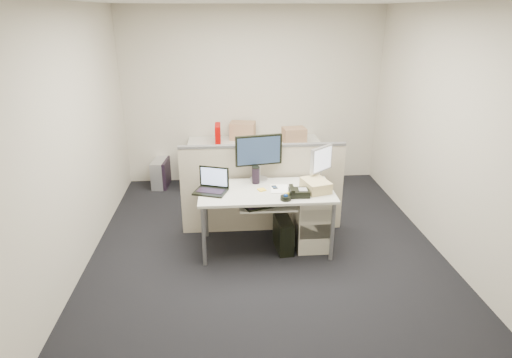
{
  "coord_description": "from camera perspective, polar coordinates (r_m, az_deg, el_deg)",
  "views": [
    {
      "loc": [
        -0.44,
        -4.39,
        2.6
      ],
      "look_at": [
        -0.1,
        0.15,
        0.81
      ],
      "focal_mm": 30.0,
      "sensor_mm": 36.0,
      "label": 1
    }
  ],
  "objects": [
    {
      "name": "laptop",
      "position": [
        4.71,
        -6.13,
        -0.35
      ],
      "size": [
        0.41,
        0.36,
        0.26
      ],
      "primitive_type": "cube",
      "rotation": [
        0.0,
        0.0,
        -0.33
      ],
      "color": "black",
      "rests_on": "desk"
    },
    {
      "name": "cellphone",
      "position": [
        4.84,
        2.49,
        -1.15
      ],
      "size": [
        0.07,
        0.11,
        0.01
      ],
      "primitive_type": "cube",
      "rotation": [
        0.0,
        0.0,
        0.17
      ],
      "color": "black",
      "rests_on": "desk"
    },
    {
      "name": "wall_left",
      "position": [
        4.82,
        -23.04,
        4.72
      ],
      "size": [
        0.02,
        4.5,
        2.7
      ],
      "primitive_type": "cube",
      "color": "beige",
      "rests_on": "ground"
    },
    {
      "name": "monitor_main",
      "position": [
        4.99,
        0.36,
        2.84
      ],
      "size": [
        0.58,
        0.31,
        0.55
      ],
      "primitive_type": "cube",
      "rotation": [
        0.0,
        0.0,
        0.18
      ],
      "color": "black",
      "rests_on": "desk"
    },
    {
      "name": "sticky_pad",
      "position": [
        4.78,
        0.77,
        -1.44
      ],
      "size": [
        0.11,
        0.11,
        0.01
      ],
      "primitive_type": "cube",
      "rotation": [
        0.0,
        0.0,
        0.35
      ],
      "color": "yellow",
      "rests_on": "desk"
    },
    {
      "name": "trackball",
      "position": [
        4.55,
        3.97,
        -2.54
      ],
      "size": [
        0.14,
        0.14,
        0.04
      ],
      "primitive_type": "cylinder",
      "rotation": [
        0.0,
        0.0,
        0.22
      ],
      "color": "black",
      "rests_on": "desk"
    },
    {
      "name": "monitor_small",
      "position": [
        4.98,
        8.65,
        1.83
      ],
      "size": [
        0.38,
        0.36,
        0.43
      ],
      "primitive_type": "cube",
      "rotation": [
        0.0,
        0.0,
        0.7
      ],
      "color": "#B7B7BC",
      "rests_on": "desk"
    },
    {
      "name": "drawer_pedestal",
      "position": [
        5.09,
        7.48,
        -5.29
      ],
      "size": [
        0.4,
        0.55,
        0.65
      ],
      "primitive_type": "cube",
      "color": "beige",
      "rests_on": "floor"
    },
    {
      "name": "desk_phone",
      "position": [
        4.66,
        5.76,
        -1.83
      ],
      "size": [
        0.22,
        0.19,
        0.07
      ],
      "primitive_type": "cube",
      "rotation": [
        0.0,
        0.0,
        -0.03
      ],
      "color": "black",
      "rests_on": "desk"
    },
    {
      "name": "pc_tower_desk",
      "position": [
        5.0,
        3.67,
        -7.32
      ],
      "size": [
        0.2,
        0.43,
        0.39
      ],
      "primitive_type": "cube",
      "rotation": [
        0.0,
        0.0,
        0.09
      ],
      "color": "black",
      "rests_on": "floor"
    },
    {
      "name": "keyboard_tray",
      "position": [
        4.67,
        1.57,
        -3.6
      ],
      "size": [
        0.62,
        0.32,
        0.02
      ],
      "primitive_type": "cube",
      "color": "#BABAAE",
      "rests_on": "desk"
    },
    {
      "name": "desk",
      "position": [
        4.82,
        1.36,
        -2.21
      ],
      "size": [
        1.5,
        0.75,
        0.73
      ],
      "color": "#BABAAE",
      "rests_on": "floor"
    },
    {
      "name": "pc_tower_spare_silver",
      "position": [
        6.93,
        -12.69,
        0.8
      ],
      "size": [
        0.24,
        0.48,
        0.43
      ],
      "primitive_type": "cube",
      "rotation": [
        0.0,
        0.0,
        -0.12
      ],
      "color": "#B7B7BC",
      "rests_on": "floor"
    },
    {
      "name": "red_binder",
      "position": [
        6.45,
        -5.11,
        5.9
      ],
      "size": [
        0.08,
        0.33,
        0.31
      ],
      "primitive_type": "cube",
      "rotation": [
        0.0,
        0.0,
        -0.01
      ],
      "color": "#A30402",
      "rests_on": "back_counter"
    },
    {
      "name": "manila_folders",
      "position": [
        4.8,
        7.97,
        -0.86
      ],
      "size": [
        0.33,
        0.38,
        0.12
      ],
      "primitive_type": "cube",
      "rotation": [
        0.0,
        0.0,
        0.27
      ],
      "color": "#CBB979",
      "rests_on": "desk"
    },
    {
      "name": "cardboard_box_right",
      "position": [
        6.53,
        5.1,
        5.77
      ],
      "size": [
        0.36,
        0.3,
        0.24
      ],
      "primitive_type": "cube",
      "rotation": [
        0.0,
        0.0,
        0.12
      ],
      "color": "#9D745B",
      "rests_on": "back_counter"
    },
    {
      "name": "cubicle_partition",
      "position": [
        5.27,
        0.88,
        -1.41
      ],
      "size": [
        2.0,
        0.06,
        1.1
      ],
      "primitive_type": "cube",
      "color": "tan",
      "rests_on": "floor"
    },
    {
      "name": "paper_stack",
      "position": [
        4.81,
        3.13,
        -1.33
      ],
      "size": [
        0.21,
        0.26,
        0.01
      ],
      "primitive_type": "cube",
      "rotation": [
        0.0,
        0.0,
        -0.08
      ],
      "color": "white",
      "rests_on": "desk"
    },
    {
      "name": "ceiling",
      "position": [
        4.41,
        1.61,
        22.78
      ],
      "size": [
        4.0,
        4.5,
        0.01
      ],
      "primitive_type": "cube",
      "color": "white",
      "rests_on": "ground"
    },
    {
      "name": "banana",
      "position": [
        4.68,
        4.67,
        -1.92
      ],
      "size": [
        0.16,
        0.05,
        0.04
      ],
      "primitive_type": "ellipsoid",
      "rotation": [
        0.0,
        0.0,
        0.05
      ],
      "color": "gold",
      "rests_on": "desk"
    },
    {
      "name": "pc_tower_spare_dark",
      "position": [
        6.92,
        -12.38,
        0.8
      ],
      "size": [
        0.21,
        0.47,
        0.43
      ],
      "primitive_type": "cube",
      "rotation": [
        0.0,
        0.0,
        -0.07
      ],
      "color": "black",
      "rests_on": "floor"
    },
    {
      "name": "wall_right",
      "position": [
        5.18,
        24.17,
        5.62
      ],
      "size": [
        0.02,
        4.5,
        2.7
      ],
      "primitive_type": "cube",
      "color": "beige",
      "rests_on": "ground"
    },
    {
      "name": "wall_front",
      "position": [
        2.52,
        6.52,
        -8.47
      ],
      "size": [
        4.0,
        0.02,
        2.7
      ],
      "primitive_type": "cube",
      "color": "beige",
      "rests_on": "ground"
    },
    {
      "name": "wall_back",
      "position": [
        6.77,
        -0.47,
        10.85
      ],
      "size": [
        4.0,
        0.02,
        2.7
      ],
      "primitive_type": "cube",
      "color": "beige",
      "rests_on": "ground"
    },
    {
      "name": "floor",
      "position": [
        5.12,
        1.29,
        -9.09
      ],
      "size": [
        4.0,
        4.5,
        0.01
      ],
      "primitive_type": "cube",
      "color": "black",
      "rests_on": "ground"
    },
    {
      "name": "keyboard",
      "position": [
        4.62,
        1.0,
        -3.58
      ],
      "size": [
        0.43,
        0.27,
        0.02
      ],
      "primitive_type": "cube",
      "rotation": [
        0.0,
        0.0,
        0.36
      ],
      "color": "black",
      "rests_on": "keyboard_tray"
    },
    {
      "name": "cardboard_box_left",
      "position": [
        6.67,
        -1.79,
        6.38
      ],
      "size": [
        0.42,
        0.35,
        0.28
      ],
      "primitive_type": "cube",
      "rotation": [
        0.0,
        0.0,
        -0.19
      ],
      "color": "#9D745B",
      "rests_on": "back_counter"
    },
    {
      "name": "back_counter",
      "position": [
        6.72,
        -0.26,
        2.02
      ],
      "size": [
        2.0,
        0.6,
        0.72
      ],
      "primitive_type": "cube",
      "color": "beige",
      "rests_on": "floor"
    },
    {
      "name": "travel_mug",
      "position": [
        4.95,
        -0.02,
        0.48
      ],
      "size": [
        0.09,
        0.09,
        0.19
      ],
      "primitive_type": "cylinder",
      "rotation": [
        0.0,
        0.0,
        0.05
      ],
      "color": "black",
      "rests_on": "desk"
    }
  ]
}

